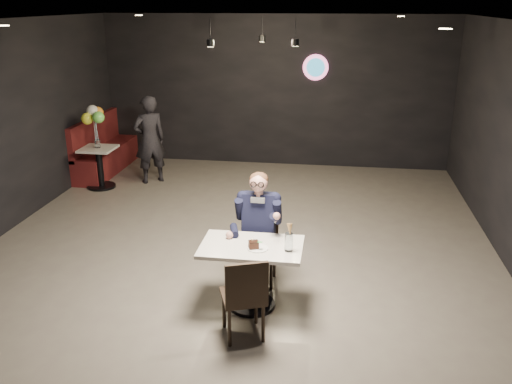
% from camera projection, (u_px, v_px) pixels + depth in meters
% --- Properties ---
extents(floor, '(9.00, 9.00, 0.00)m').
position_uv_depth(floor, '(234.00, 258.00, 7.21)').
color(floor, slate).
rests_on(floor, ground).
extents(wall_sign, '(0.50, 0.06, 0.50)m').
position_uv_depth(wall_sign, '(316.00, 67.00, 10.59)').
color(wall_sign, pink).
rests_on(wall_sign, floor).
extents(pendant_lights, '(1.40, 1.20, 0.36)m').
position_uv_depth(pendant_lights, '(257.00, 26.00, 8.11)').
color(pendant_lights, black).
rests_on(pendant_lights, floor).
extents(main_table, '(1.10, 0.70, 0.75)m').
position_uv_depth(main_table, '(252.00, 276.00, 5.96)').
color(main_table, silver).
rests_on(main_table, floor).
extents(chair_far, '(0.42, 0.46, 0.92)m').
position_uv_depth(chair_far, '(259.00, 248.00, 6.45)').
color(chair_far, black).
rests_on(chair_far, floor).
extents(chair_near, '(0.56, 0.58, 0.92)m').
position_uv_depth(chair_near, '(243.00, 295.00, 5.42)').
color(chair_near, black).
rests_on(chair_near, floor).
extents(seated_man, '(0.60, 0.80, 1.44)m').
position_uv_depth(seated_man, '(259.00, 228.00, 6.36)').
color(seated_man, black).
rests_on(seated_man, floor).
extents(dessert_plate, '(0.22, 0.22, 0.01)m').
position_uv_depth(dessert_plate, '(258.00, 248.00, 5.75)').
color(dessert_plate, white).
rests_on(dessert_plate, main_table).
extents(cake_slice, '(0.12, 0.11, 0.07)m').
position_uv_depth(cake_slice, '(254.00, 245.00, 5.73)').
color(cake_slice, black).
rests_on(cake_slice, dessert_plate).
extents(mint_leaf, '(0.06, 0.04, 0.01)m').
position_uv_depth(mint_leaf, '(260.00, 242.00, 5.69)').
color(mint_leaf, green).
rests_on(mint_leaf, cake_slice).
extents(sundae_glass, '(0.09, 0.09, 0.20)m').
position_uv_depth(sundae_glass, '(289.00, 242.00, 5.67)').
color(sundae_glass, silver).
rests_on(sundae_glass, main_table).
extents(wafer_cone, '(0.08, 0.08, 0.13)m').
position_uv_depth(wafer_cone, '(290.00, 230.00, 5.63)').
color(wafer_cone, tan).
rests_on(wafer_cone, sundae_glass).
extents(booth_bench, '(0.54, 2.17, 1.08)m').
position_uv_depth(booth_bench, '(106.00, 144.00, 10.73)').
color(booth_bench, '#48110F').
rests_on(booth_bench, floor).
extents(side_table, '(0.58, 0.58, 0.73)m').
position_uv_depth(side_table, '(100.00, 168.00, 9.82)').
color(side_table, silver).
rests_on(side_table, floor).
extents(balloon_vase, '(0.10, 0.10, 0.15)m').
position_uv_depth(balloon_vase, '(97.00, 144.00, 9.66)').
color(balloon_vase, silver).
rests_on(balloon_vase, side_table).
extents(balloon_bunch, '(0.38, 0.38, 0.63)m').
position_uv_depth(balloon_bunch, '(95.00, 122.00, 9.53)').
color(balloon_bunch, '#FBFF35').
rests_on(balloon_bunch, balloon_vase).
extents(passerby, '(0.71, 0.66, 1.63)m').
position_uv_depth(passerby, '(150.00, 140.00, 9.98)').
color(passerby, black).
rests_on(passerby, floor).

